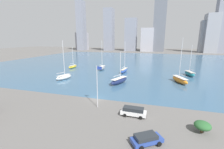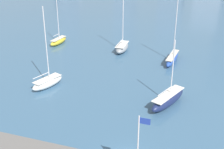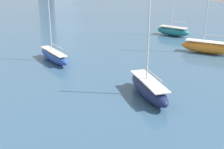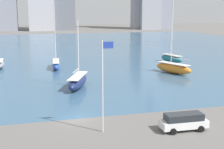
# 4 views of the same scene
# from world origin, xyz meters

# --- Properties ---
(sailboat_blue) EXTENTS (2.40, 9.23, 14.50)m
(sailboat_blue) POSITION_xyz_m (0.39, 34.40, 1.01)
(sailboat_blue) COLOR #284CA8
(sailboat_blue) RESTS_ON harbor_water
(sailboat_navy) EXTENTS (5.52, 9.51, 11.29)m
(sailboat_navy) POSITION_xyz_m (2.48, 15.32, 1.12)
(sailboat_navy) COLOR #19234C
(sailboat_navy) RESTS_ON harbor_water
(sailboat_orange) EXTENTS (5.76, 9.05, 16.12)m
(sailboat_orange) POSITION_xyz_m (23.50, 22.60, 1.16)
(sailboat_orange) COLOR orange
(sailboat_orange) RESTS_ON harbor_water
(sailboat_teal) EXTENTS (4.34, 7.66, 13.10)m
(sailboat_teal) POSITION_xyz_m (29.18, 35.39, 1.05)
(sailboat_teal) COLOR #1E757F
(sailboat_teal) RESTS_ON harbor_water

